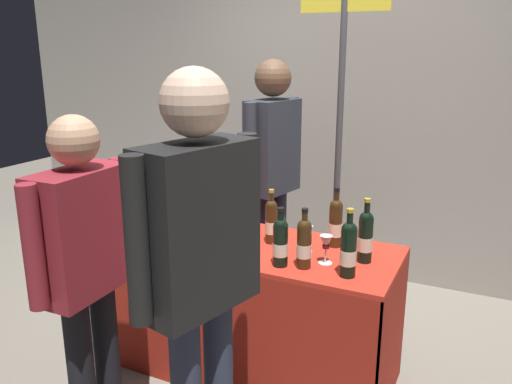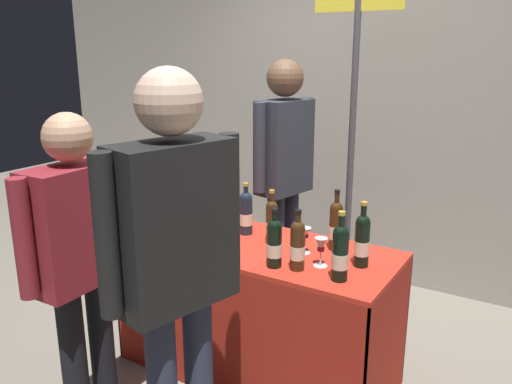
% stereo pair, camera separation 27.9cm
% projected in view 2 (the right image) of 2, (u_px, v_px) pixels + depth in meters
% --- Properties ---
extents(ground_plane, '(12.00, 12.00, 0.00)m').
position_uv_depth(ground_plane, '(256.00, 369.00, 3.08)').
color(ground_plane, gray).
extents(back_partition, '(6.54, 0.12, 3.15)m').
position_uv_depth(back_partition, '(369.00, 83.00, 4.04)').
color(back_partition, '#9E998E').
rests_on(back_partition, ground_plane).
extents(tasting_table, '(1.56, 0.66, 0.79)m').
position_uv_depth(tasting_table, '(256.00, 286.00, 2.94)').
color(tasting_table, red).
rests_on(tasting_table, ground_plane).
extents(featured_wine_bottle, '(0.07, 0.07, 0.33)m').
position_uv_depth(featured_wine_bottle, '(336.00, 225.00, 2.76)').
color(featured_wine_bottle, '#38230F').
rests_on(featured_wine_bottle, tasting_table).
extents(display_bottle_0, '(0.08, 0.08, 0.31)m').
position_uv_depth(display_bottle_0, '(246.00, 212.00, 3.00)').
color(display_bottle_0, '#192333').
rests_on(display_bottle_0, tasting_table).
extents(display_bottle_1, '(0.08, 0.08, 0.30)m').
position_uv_depth(display_bottle_1, '(274.00, 242.00, 2.54)').
color(display_bottle_1, black).
rests_on(display_bottle_1, tasting_table).
extents(display_bottle_2, '(0.08, 0.08, 0.34)m').
position_uv_depth(display_bottle_2, '(340.00, 252.00, 2.39)').
color(display_bottle_2, black).
rests_on(display_bottle_2, tasting_table).
extents(display_bottle_3, '(0.07, 0.07, 0.33)m').
position_uv_depth(display_bottle_3, '(362.00, 240.00, 2.55)').
color(display_bottle_3, black).
rests_on(display_bottle_3, tasting_table).
extents(display_bottle_4, '(0.07, 0.07, 0.31)m').
position_uv_depth(display_bottle_4, '(298.00, 244.00, 2.51)').
color(display_bottle_4, '#38230F').
rests_on(display_bottle_4, tasting_table).
extents(display_bottle_5, '(0.08, 0.08, 0.30)m').
position_uv_depth(display_bottle_5, '(173.00, 214.00, 2.97)').
color(display_bottle_5, '#38230F').
rests_on(display_bottle_5, tasting_table).
extents(display_bottle_6, '(0.08, 0.08, 0.33)m').
position_uv_depth(display_bottle_6, '(206.00, 218.00, 2.87)').
color(display_bottle_6, '#38230F').
rests_on(display_bottle_6, tasting_table).
extents(display_bottle_7, '(0.07, 0.07, 0.31)m').
position_uv_depth(display_bottle_7, '(272.00, 221.00, 2.85)').
color(display_bottle_7, '#38230F').
rests_on(display_bottle_7, tasting_table).
extents(wine_glass_near_vendor, '(0.07, 0.07, 0.14)m').
position_uv_depth(wine_glass_near_vendor, '(305.00, 234.00, 2.72)').
color(wine_glass_near_vendor, silver).
rests_on(wine_glass_near_vendor, tasting_table).
extents(wine_glass_mid, '(0.07, 0.07, 0.15)m').
position_uv_depth(wine_glass_mid, '(321.00, 246.00, 2.55)').
color(wine_glass_mid, silver).
rests_on(wine_glass_mid, tasting_table).
extents(wine_glass_near_taster, '(0.07, 0.07, 0.13)m').
position_uv_depth(wine_glass_near_taster, '(178.00, 227.00, 2.85)').
color(wine_glass_near_taster, silver).
rests_on(wine_glass_near_taster, tasting_table).
extents(flower_vase, '(0.11, 0.11, 0.41)m').
position_uv_depth(flower_vase, '(166.00, 208.00, 3.12)').
color(flower_vase, silver).
rests_on(flower_vase, tasting_table).
extents(vendor_presenter, '(0.29, 0.54, 1.78)m').
position_uv_depth(vendor_presenter, '(284.00, 166.00, 3.51)').
color(vendor_presenter, '#2D3347').
rests_on(vendor_presenter, ground_plane).
extents(taster_foreground_right, '(0.32, 0.61, 1.78)m').
position_uv_depth(taster_foreground_right, '(176.00, 255.00, 1.95)').
color(taster_foreground_right, '#2D3347').
rests_on(taster_foreground_right, ground_plane).
extents(taster_foreground_left, '(0.22, 0.61, 1.58)m').
position_uv_depth(taster_foreground_left, '(78.00, 251.00, 2.37)').
color(taster_foreground_left, black).
rests_on(taster_foreground_left, ground_plane).
extents(booth_signpost, '(0.58, 0.04, 2.27)m').
position_uv_depth(booth_signpost, '(353.00, 116.00, 3.36)').
color(booth_signpost, '#47474C').
rests_on(booth_signpost, ground_plane).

